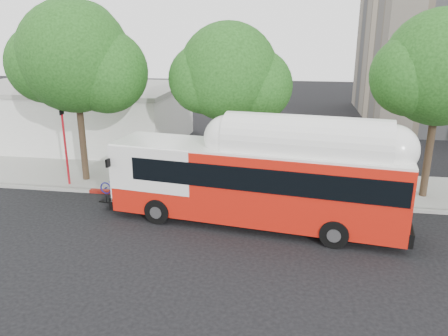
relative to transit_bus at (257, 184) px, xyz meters
name	(u,v)px	position (x,y,z in m)	size (l,w,h in m)	color
ground	(230,236)	(-0.93, -1.40, -1.85)	(120.00, 120.00, 0.00)	black
sidewalk	(247,183)	(-0.93, 5.10, -1.77)	(60.00, 5.00, 0.15)	gray
curb_strip	(242,200)	(-0.93, 2.50, -1.77)	(60.00, 0.30, 0.15)	gray
red_curb_segment	(183,196)	(-3.93, 2.50, -1.77)	(10.00, 0.32, 0.16)	maroon
street_tree_left	(84,61)	(-9.46, 4.16, 4.76)	(6.67, 5.80, 9.74)	#2D2116
street_tree_mid	(237,76)	(-1.53, 4.66, 4.06)	(5.75, 5.00, 8.62)	#2D2116
low_commercial_bldg	(73,114)	(-14.93, 12.60, 0.30)	(16.20, 10.20, 4.25)	silver
transit_bus	(257,184)	(0.00, 0.00, 0.00)	(13.56, 4.41, 3.95)	red
signal_pole	(66,148)	(-10.46, 3.15, 0.31)	(0.12, 0.40, 4.20)	red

